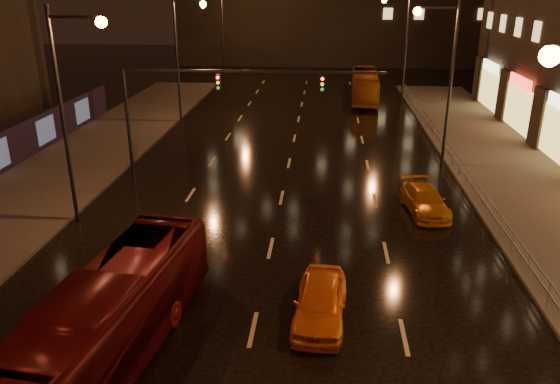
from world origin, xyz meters
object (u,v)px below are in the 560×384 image
at_px(bus_red, 110,319).
at_px(taxi_far, 425,200).
at_px(taxi_near, 320,302).
at_px(bus_curb, 365,86).

height_order(bus_red, taxi_far, bus_red).
distance_m(taxi_near, taxi_far, 11.14).
xyz_separation_m(bus_curb, taxi_near, (-3.78, -37.72, -0.70)).
bearing_deg(taxi_near, bus_curb, 88.29).
relative_size(bus_red, taxi_far, 2.44).
bearing_deg(taxi_near, bus_red, -153.13).
bearing_deg(bus_curb, taxi_far, -84.97).
xyz_separation_m(taxi_near, taxi_far, (5.10, 9.90, -0.10)).
xyz_separation_m(bus_red, taxi_near, (6.27, 2.64, -0.75)).
height_order(bus_curb, taxi_far, bus_curb).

